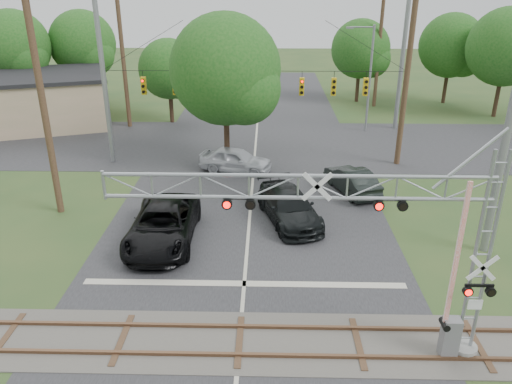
{
  "coord_description": "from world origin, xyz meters",
  "views": [
    {
      "loc": [
        0.89,
        -11.5,
        11.33
      ],
      "look_at": [
        0.43,
        7.5,
        3.2
      ],
      "focal_mm": 35.0,
      "sensor_mm": 36.0,
      "label": 1
    }
  ],
  "objects_px": {
    "streetlight": "(368,74)",
    "crossing_gantry": "(371,233)",
    "pickup_black": "(163,225)",
    "sedan_silver": "(236,160)",
    "traffic_signal_span": "(268,78)",
    "car_dark": "(289,206)"
  },
  "relations": [
    {
      "from": "sedan_silver",
      "to": "streetlight",
      "type": "bearing_deg",
      "value": -30.54
    },
    {
      "from": "crossing_gantry",
      "to": "streetlight",
      "type": "height_order",
      "value": "streetlight"
    },
    {
      "from": "crossing_gantry",
      "to": "traffic_signal_span",
      "type": "height_order",
      "value": "traffic_signal_span"
    },
    {
      "from": "sedan_silver",
      "to": "streetlight",
      "type": "height_order",
      "value": "streetlight"
    },
    {
      "from": "pickup_black",
      "to": "streetlight",
      "type": "relative_size",
      "value": 0.76
    },
    {
      "from": "car_dark",
      "to": "crossing_gantry",
      "type": "bearing_deg",
      "value": -95.01
    },
    {
      "from": "traffic_signal_span",
      "to": "sedan_silver",
      "type": "distance_m",
      "value": 5.48
    },
    {
      "from": "pickup_black",
      "to": "car_dark",
      "type": "height_order",
      "value": "pickup_black"
    },
    {
      "from": "streetlight",
      "to": "car_dark",
      "type": "bearing_deg",
      "value": -111.95
    },
    {
      "from": "crossing_gantry",
      "to": "pickup_black",
      "type": "xyz_separation_m",
      "value": [
        -7.89,
        7.33,
        -3.55
      ]
    },
    {
      "from": "car_dark",
      "to": "sedan_silver",
      "type": "bearing_deg",
      "value": 97.54
    },
    {
      "from": "streetlight",
      "to": "crossing_gantry",
      "type": "bearing_deg",
      "value": -100.09
    },
    {
      "from": "pickup_black",
      "to": "streetlight",
      "type": "xyz_separation_m",
      "value": [
        12.54,
        18.83,
        3.72
      ]
    },
    {
      "from": "pickup_black",
      "to": "streetlight",
      "type": "bearing_deg",
      "value": 55.75
    },
    {
      "from": "crossing_gantry",
      "to": "sedan_silver",
      "type": "distance_m",
      "value": 17.81
    },
    {
      "from": "traffic_signal_span",
      "to": "car_dark",
      "type": "bearing_deg",
      "value": -82.51
    },
    {
      "from": "traffic_signal_span",
      "to": "car_dark",
      "type": "relative_size",
      "value": 3.54
    },
    {
      "from": "pickup_black",
      "to": "sedan_silver",
      "type": "height_order",
      "value": "pickup_black"
    },
    {
      "from": "streetlight",
      "to": "traffic_signal_span",
      "type": "bearing_deg",
      "value": -134.9
    },
    {
      "from": "sedan_silver",
      "to": "streetlight",
      "type": "distance_m",
      "value": 14.13
    },
    {
      "from": "car_dark",
      "to": "streetlight",
      "type": "height_order",
      "value": "streetlight"
    },
    {
      "from": "traffic_signal_span",
      "to": "car_dark",
      "type": "distance_m",
      "value": 9.98
    }
  ]
}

